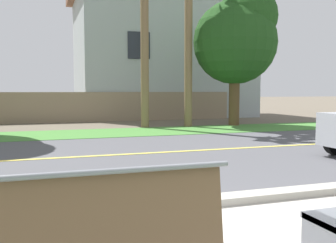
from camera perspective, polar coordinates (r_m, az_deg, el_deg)
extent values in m
plane|color=#665B4C|center=(10.21, -9.32, -3.65)|extent=(140.00, 140.00, 0.00)
cube|color=#ADA89E|center=(4.82, 1.68, -12.32)|extent=(44.00, 0.30, 0.11)
cube|color=#515156|center=(8.75, -7.75, -4.99)|extent=(52.00, 8.00, 0.01)
cube|color=#E0CC4C|center=(8.75, -7.75, -4.96)|extent=(48.00, 0.14, 0.01)
cube|color=#478438|center=(13.24, -11.45, -1.76)|extent=(48.00, 2.80, 0.02)
cube|color=brown|center=(2.32, -15.80, -14.39)|extent=(2.01, 0.12, 0.52)
cylinder|color=slate|center=(2.24, -15.94, -7.68)|extent=(2.09, 0.04, 0.04)
cylinder|color=black|center=(9.46, 23.93, -2.69)|extent=(0.64, 0.18, 0.64)
cylinder|color=brown|center=(16.19, 9.88, 3.23)|extent=(0.44, 0.44, 2.17)
sphere|color=#1E4719|center=(16.31, 10.00, 11.63)|extent=(3.47, 3.47, 3.47)
sphere|color=#1E4719|center=(16.45, 11.87, 15.21)|extent=(2.43, 2.43, 2.43)
cylinder|color=brown|center=(15.39, -3.55, 16.40)|extent=(0.32, 0.32, 9.21)
cylinder|color=brown|center=(15.63, 3.08, 13.49)|extent=(0.32, 0.32, 7.74)
cube|color=gray|center=(18.44, -9.74, 2.20)|extent=(13.00, 0.36, 1.40)
cube|color=#A3ADB2|center=(22.52, -1.09, 9.39)|extent=(9.44, 6.40, 6.66)
cube|color=#232833|center=(18.88, -4.38, 11.31)|extent=(1.10, 0.06, 1.30)
cube|color=#232833|center=(20.33, 7.52, 10.81)|extent=(1.10, 0.06, 1.30)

